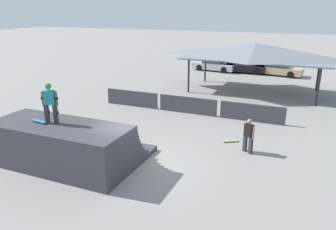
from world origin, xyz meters
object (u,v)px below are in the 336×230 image
object	(u,v)px
skateboard_on_ground	(230,141)
parked_car_black	(245,67)
skateboard_on_deck	(40,121)
bystander_walking	(249,134)
parked_car_silver	(214,65)
parked_car_tan	(278,69)
skater_on_deck	(50,101)

from	to	relation	value
skateboard_on_ground	parked_car_black	size ratio (longest dim) A/B	0.18
skateboard_on_deck	skateboard_on_ground	xyz separation A→B (m)	(6.73, 5.45, -1.85)
bystander_walking	parked_car_black	bearing A→B (deg)	-45.37
bystander_walking	parked_car_silver	xyz separation A→B (m)	(-6.99, 19.26, -0.29)
skateboard_on_ground	parked_car_tan	size ratio (longest dim) A/B	0.16
parked_car_tan	bystander_walking	bearing A→B (deg)	-79.56
parked_car_black	skateboard_on_ground	bearing A→B (deg)	-80.61
skateboard_on_ground	parked_car_silver	distance (m)	19.33
skateboard_on_ground	parked_car_black	xyz separation A→B (m)	(-2.77, 18.52, 0.54)
parked_car_black	skater_on_deck	bearing A→B (deg)	-97.31
parked_car_black	bystander_walking	bearing A→B (deg)	-78.06
parked_car_tan	parked_car_silver	bearing A→B (deg)	-170.35
skater_on_deck	skateboard_on_ground	distance (m)	8.62
parked_car_silver	parked_car_tan	xyz separation A→B (m)	(6.39, 0.11, 0.00)
parked_car_tan	skateboard_on_ground	bearing A→B (deg)	-82.63
skater_on_deck	parked_car_tan	xyz separation A→B (m)	(6.62, 23.81, -2.21)
bystander_walking	skateboard_on_ground	bearing A→B (deg)	-7.14
parked_car_silver	parked_car_black	xyz separation A→B (m)	(3.20, 0.14, -0.00)
parked_car_silver	bystander_walking	bearing A→B (deg)	-62.98
skater_on_deck	bystander_walking	xyz separation A→B (m)	(7.22, 4.44, -1.92)
skater_on_deck	bystander_walking	world-z (taller)	skater_on_deck
bystander_walking	parked_car_black	size ratio (longest dim) A/B	0.39
skateboard_on_deck	parked_car_silver	world-z (taller)	skateboard_on_deck
bystander_walking	skateboard_on_deck	bearing A→B (deg)	64.11
skater_on_deck	skateboard_on_ground	xyz separation A→B (m)	(6.20, 5.32, -2.76)
skateboard_on_deck	parked_car_black	xyz separation A→B (m)	(3.96, 23.97, -1.31)
bystander_walking	skateboard_on_ground	xyz separation A→B (m)	(-1.02, 0.88, -0.84)
skater_on_deck	bystander_walking	size ratio (longest dim) A/B	1.04
parked_car_tan	skater_on_deck	bearing A→B (deg)	-96.87
parked_car_silver	parked_car_tan	bearing A→B (deg)	8.06
skater_on_deck	parked_car_silver	size ratio (longest dim) A/B	0.36
skateboard_on_ground	skateboard_on_deck	bearing A→B (deg)	7.64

